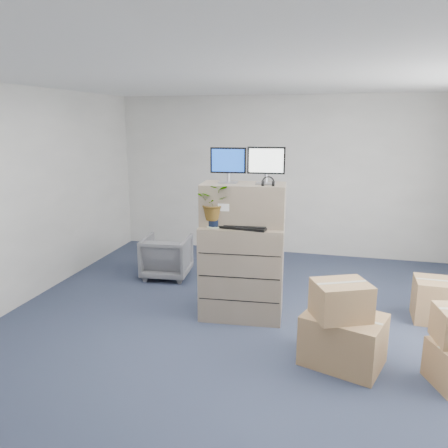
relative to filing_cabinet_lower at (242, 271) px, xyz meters
The scene contains 16 objects.
ground 0.91m from the filing_cabinet_lower, 79.22° to the right, with size 7.00×7.00×0.00m, color #273047.
wall_back 2.94m from the filing_cabinet_lower, 87.35° to the left, with size 6.00×0.02×2.80m, color #B4B3AB.
filing_cabinet_lower is the anchor object (origin of this frame).
filing_cabinet_upper 0.82m from the filing_cabinet_lower, 94.67° to the left, with size 0.98×0.49×0.49m, color #86755C.
monitor_left 1.32m from the filing_cabinet_lower, 164.08° to the left, with size 0.42×0.18×0.42m.
monitor_right 1.33m from the filing_cabinet_lower, 13.03° to the left, with size 0.44×0.18×0.43m.
headphones 1.15m from the filing_cabinet_lower, 12.49° to the right, with size 0.14×0.14×0.02m, color black.
keyboard 0.61m from the filing_cabinet_lower, 71.39° to the right, with size 0.55×0.23×0.03m, color black.
mouse 0.67m from the filing_cabinet_lower, ahead, with size 0.10×0.06×0.04m, color silver.
water_bottle 0.74m from the filing_cabinet_lower, 44.78° to the left, with size 0.09×0.09×0.31m, color gray.
phone_dock 0.63m from the filing_cabinet_lower, 134.66° to the left, with size 0.07×0.06×0.15m.
external_drive 0.72m from the filing_cabinet_lower, 21.43° to the left, with size 0.19×0.15×0.06m, color black.
tissue_box 0.75m from the filing_cabinet_lower, 17.16° to the left, with size 0.27×0.14×0.10m, color #45B0EC.
potted_plant 0.88m from the filing_cabinet_lower, 153.08° to the right, with size 0.46×0.49×0.41m.
office_chair 1.77m from the filing_cabinet_lower, 143.08° to the left, with size 0.69×0.64×0.71m, color slate.
cardboard_boxes 1.88m from the filing_cabinet_lower, 16.23° to the right, with size 2.01×1.92×0.87m.
Camera 1 is at (0.89, -4.26, 2.37)m, focal length 35.00 mm.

